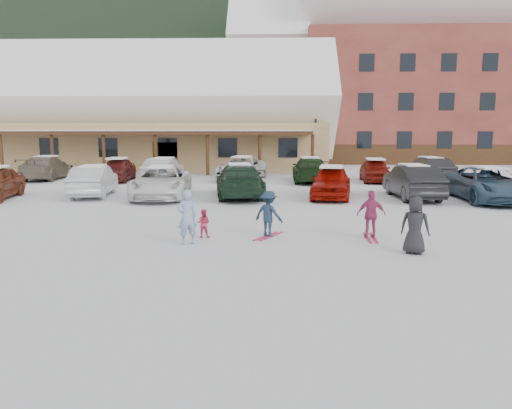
{
  "coord_description": "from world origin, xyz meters",
  "views": [
    {
      "loc": [
        0.71,
        -13.49,
        3.22
      ],
      "look_at": [
        0.3,
        1.0,
        1.0
      ],
      "focal_mm": 35.0,
      "sensor_mm": 36.0,
      "label": 1
    }
  ],
  "objects_px": {
    "parked_car_1": "(94,181)",
    "parked_car_12": "(375,170)",
    "toddler_red": "(203,223)",
    "parked_car_4": "(331,182)",
    "parked_car_5": "(413,182)",
    "lamp_post": "(316,125)",
    "parked_car_11": "(310,170)",
    "parked_car_8": "(117,170)",
    "parked_car_6": "(488,184)",
    "parked_car_7": "(47,168)",
    "child_magenta": "(371,214)",
    "day_lodge": "(153,119)",
    "alpine_hotel": "(407,73)",
    "bystander_dark": "(415,225)",
    "parked_car_13": "(430,169)",
    "child_navy": "(269,214)",
    "parked_car_10": "(242,168)",
    "parked_car_3": "(240,181)",
    "parked_car_2": "(162,182)",
    "parked_car_9": "(163,170)",
    "adult_skier": "(187,217)"
  },
  "relations": [
    {
      "from": "day_lodge",
      "to": "alpine_hotel",
      "type": "height_order",
      "value": "alpine_hotel"
    },
    {
      "from": "parked_car_6",
      "to": "parked_car_8",
      "type": "relative_size",
      "value": 1.3
    },
    {
      "from": "parked_car_8",
      "to": "parked_car_10",
      "type": "relative_size",
      "value": 0.78
    },
    {
      "from": "parked_car_2",
      "to": "adult_skier",
      "type": "bearing_deg",
      "value": -78.23
    },
    {
      "from": "bystander_dark",
      "to": "parked_car_13",
      "type": "relative_size",
      "value": 0.34
    },
    {
      "from": "parked_car_9",
      "to": "parked_car_12",
      "type": "bearing_deg",
      "value": -173.93
    },
    {
      "from": "toddler_red",
      "to": "parked_car_5",
      "type": "height_order",
      "value": "parked_car_5"
    },
    {
      "from": "alpine_hotel",
      "to": "child_navy",
      "type": "xyz_separation_m",
      "value": [
        -13.6,
        -36.84,
        -7.94
      ]
    },
    {
      "from": "day_lodge",
      "to": "parked_car_5",
      "type": "relative_size",
      "value": 6.18
    },
    {
      "from": "parked_car_10",
      "to": "bystander_dark",
      "type": "bearing_deg",
      "value": -63.81
    },
    {
      "from": "toddler_red",
      "to": "parked_car_4",
      "type": "xyz_separation_m",
      "value": [
        4.81,
        8.65,
        0.31
      ]
    },
    {
      "from": "parked_car_1",
      "to": "parked_car_3",
      "type": "height_order",
      "value": "parked_car_3"
    },
    {
      "from": "toddler_red",
      "to": "parked_car_12",
      "type": "bearing_deg",
      "value": -109.74
    },
    {
      "from": "parked_car_4",
      "to": "parked_car_5",
      "type": "xyz_separation_m",
      "value": [
        3.75,
        -0.07,
        0.04
      ]
    },
    {
      "from": "day_lodge",
      "to": "child_magenta",
      "type": "bearing_deg",
      "value": -64.77
    },
    {
      "from": "parked_car_5",
      "to": "lamp_post",
      "type": "bearing_deg",
      "value": -79.75
    },
    {
      "from": "lamp_post",
      "to": "parked_car_10",
      "type": "relative_size",
      "value": 1.14
    },
    {
      "from": "toddler_red",
      "to": "parked_car_7",
      "type": "relative_size",
      "value": 0.17
    },
    {
      "from": "child_navy",
      "to": "parked_car_1",
      "type": "bearing_deg",
      "value": -17.63
    },
    {
      "from": "toddler_red",
      "to": "parked_car_12",
      "type": "height_order",
      "value": "parked_car_12"
    },
    {
      "from": "parked_car_5",
      "to": "parked_car_11",
      "type": "distance_m",
      "value": 8.17
    },
    {
      "from": "child_magenta",
      "to": "parked_car_13",
      "type": "height_order",
      "value": "parked_car_13"
    },
    {
      "from": "lamp_post",
      "to": "bystander_dark",
      "type": "xyz_separation_m",
      "value": [
        0.31,
        -25.62,
        -2.67
      ]
    },
    {
      "from": "child_magenta",
      "to": "parked_car_13",
      "type": "relative_size",
      "value": 0.32
    },
    {
      "from": "child_magenta",
      "to": "parked_car_7",
      "type": "relative_size",
      "value": 0.28
    },
    {
      "from": "parked_car_12",
      "to": "alpine_hotel",
      "type": "bearing_deg",
      "value": 75.73
    },
    {
      "from": "parked_car_4",
      "to": "parked_car_11",
      "type": "xyz_separation_m",
      "value": [
        -0.42,
        6.96,
        -0.0
      ]
    },
    {
      "from": "toddler_red",
      "to": "parked_car_13",
      "type": "bearing_deg",
      "value": -117.78
    },
    {
      "from": "child_magenta",
      "to": "parked_car_10",
      "type": "xyz_separation_m",
      "value": [
        -4.75,
        16.42,
        0.03
      ]
    },
    {
      "from": "parked_car_13",
      "to": "alpine_hotel",
      "type": "bearing_deg",
      "value": -104.94
    },
    {
      "from": "child_navy",
      "to": "parked_car_12",
      "type": "xyz_separation_m",
      "value": [
        6.4,
        15.72,
        0.0
      ]
    },
    {
      "from": "adult_skier",
      "to": "child_navy",
      "type": "relative_size",
      "value": 1.12
    },
    {
      "from": "child_navy",
      "to": "parked_car_4",
      "type": "height_order",
      "value": "parked_car_4"
    },
    {
      "from": "bystander_dark",
      "to": "parked_car_13",
      "type": "height_order",
      "value": "bystander_dark"
    },
    {
      "from": "parked_car_7",
      "to": "parked_car_11",
      "type": "distance_m",
      "value": 16.61
    },
    {
      "from": "parked_car_5",
      "to": "parked_car_6",
      "type": "relative_size",
      "value": 0.87
    },
    {
      "from": "parked_car_8",
      "to": "parked_car_6",
      "type": "bearing_deg",
      "value": -25.73
    },
    {
      "from": "parked_car_2",
      "to": "bystander_dark",
      "type": "bearing_deg",
      "value": -53.87
    },
    {
      "from": "parked_car_1",
      "to": "parked_car_12",
      "type": "relative_size",
      "value": 1.08
    },
    {
      "from": "parked_car_9",
      "to": "adult_skier",
      "type": "bearing_deg",
      "value": 108.79
    },
    {
      "from": "lamp_post",
      "to": "parked_car_7",
      "type": "relative_size",
      "value": 1.2
    },
    {
      "from": "parked_car_2",
      "to": "parked_car_12",
      "type": "height_order",
      "value": "parked_car_2"
    },
    {
      "from": "lamp_post",
      "to": "parked_car_4",
      "type": "height_order",
      "value": "lamp_post"
    },
    {
      "from": "parked_car_6",
      "to": "parked_car_9",
      "type": "height_order",
      "value": "parked_car_6"
    },
    {
      "from": "parked_car_5",
      "to": "parked_car_8",
      "type": "relative_size",
      "value": 1.14
    },
    {
      "from": "child_navy",
      "to": "bystander_dark",
      "type": "height_order",
      "value": "bystander_dark"
    },
    {
      "from": "toddler_red",
      "to": "parked_car_11",
      "type": "relative_size",
      "value": 0.17
    },
    {
      "from": "parked_car_10",
      "to": "parked_car_13",
      "type": "bearing_deg",
      "value": 9.09
    },
    {
      "from": "parked_car_5",
      "to": "parked_car_11",
      "type": "relative_size",
      "value": 0.93
    },
    {
      "from": "lamp_post",
      "to": "toddler_red",
      "type": "xyz_separation_m",
      "value": [
        -5.41,
        -23.82,
        -3.0
      ]
    }
  ]
}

